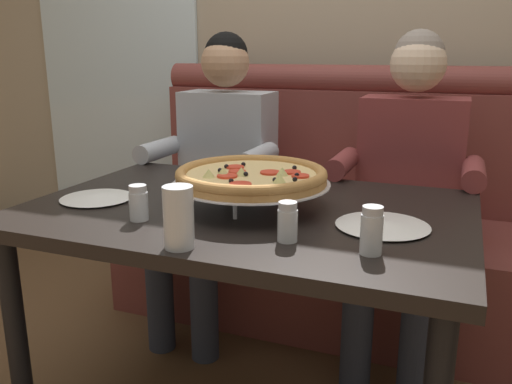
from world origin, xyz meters
TOP-DOWN VIEW (x-y plane):
  - back_wall_with_window at (0.00, 1.48)m, footprint 6.00×0.12m
  - window_panel at (-1.44, 1.41)m, footprint 1.10×0.02m
  - booth_bench at (0.00, 0.91)m, footprint 1.78×0.78m
  - dining_table at (0.00, 0.00)m, footprint 1.30×0.88m
  - diner_left at (-0.40, 0.64)m, footprint 0.54×0.64m
  - diner_right at (0.40, 0.64)m, footprint 0.54×0.64m
  - pizza at (0.02, -0.01)m, footprint 0.46×0.46m
  - shaker_parmesan at (0.21, -0.24)m, footprint 0.05×0.05m
  - shaker_oregano at (0.41, -0.25)m, footprint 0.05×0.05m
  - shaker_pepper_flakes at (-0.23, -0.23)m, footprint 0.05×0.05m
  - plate_near_left at (-0.47, -0.10)m, footprint 0.22×0.22m
  - plate_near_right at (0.41, -0.05)m, footprint 0.25×0.25m
  - drinking_glass at (-0.02, -0.38)m, footprint 0.07×0.07m
  - patio_chair at (-1.42, 2.29)m, footprint 0.40×0.41m

SIDE VIEW (x-z plane):
  - booth_bench at x=0.00m, z-range -0.17..0.96m
  - patio_chair at x=-1.42m, z-range 0.09..0.95m
  - dining_table at x=0.00m, z-range 0.28..1.03m
  - diner_left at x=-0.40m, z-range 0.07..1.35m
  - diner_right at x=0.40m, z-range 0.07..1.35m
  - plate_near_right at x=0.41m, z-range 0.74..0.76m
  - plate_near_left at x=-0.47m, z-range 0.74..0.76m
  - shaker_pepper_flakes at x=-0.23m, z-range 0.74..0.83m
  - shaker_parmesan at x=0.21m, z-range 0.74..0.83m
  - shaker_oregano at x=0.41m, z-range 0.74..0.85m
  - drinking_glass at x=-0.02m, z-range 0.73..0.88m
  - pizza at x=0.02m, z-range 0.77..0.90m
  - back_wall_with_window at x=0.00m, z-range 0.00..2.80m
  - window_panel at x=-1.44m, z-range 0.00..2.80m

